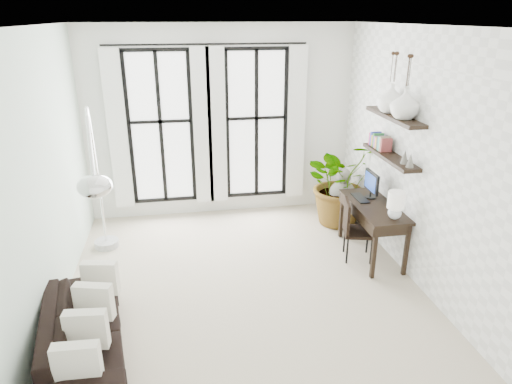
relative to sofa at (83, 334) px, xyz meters
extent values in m
plane|color=#C1B199|center=(1.80, 1.03, -0.28)|extent=(5.00, 5.00, 0.00)
plane|color=white|center=(1.80, 1.03, 2.92)|extent=(5.00, 5.00, 0.00)
plane|color=silver|center=(-0.45, 1.03, 1.32)|extent=(0.00, 5.00, 5.00)
plane|color=white|center=(4.05, 1.03, 1.32)|extent=(0.00, 5.00, 5.00)
plane|color=white|center=(1.80, 3.53, 1.32)|extent=(4.50, 0.00, 4.50)
cube|color=white|center=(0.80, 3.50, 1.27)|extent=(1.00, 0.02, 2.50)
cube|color=white|center=(0.12, 3.40, 1.27)|extent=(0.30, 0.04, 2.60)
cube|color=white|center=(1.48, 3.40, 1.27)|extent=(0.30, 0.04, 2.60)
cube|color=white|center=(2.40, 3.50, 1.27)|extent=(1.00, 0.02, 2.50)
cube|color=white|center=(1.72, 3.40, 1.27)|extent=(0.30, 0.04, 2.60)
cube|color=white|center=(3.08, 3.40, 1.27)|extent=(0.30, 0.04, 2.60)
cylinder|color=black|center=(1.60, 3.41, 2.60)|extent=(3.20, 0.03, 0.03)
cube|color=black|center=(3.91, 1.53, 1.22)|extent=(0.25, 1.30, 0.05)
cube|color=black|center=(3.91, 1.53, 1.77)|extent=(0.25, 1.30, 0.05)
cube|color=#CF3362|center=(3.91, 2.08, 1.33)|extent=(0.16, 0.04, 0.18)
cube|color=blue|center=(3.91, 2.04, 1.33)|extent=(0.16, 0.04, 0.18)
cube|color=orange|center=(3.91, 1.99, 1.33)|extent=(0.16, 0.03, 0.18)
cube|color=#2C863D|center=(3.91, 1.95, 1.33)|extent=(0.16, 0.03, 0.18)
cube|color=#A551BE|center=(3.91, 1.90, 1.33)|extent=(0.16, 0.03, 0.18)
cube|color=#F8AB37|center=(3.91, 1.86, 1.33)|extent=(0.16, 0.03, 0.18)
cube|color=#4B4B4B|center=(3.91, 1.81, 1.33)|extent=(0.16, 0.03, 0.18)
cube|color=#34B6A7|center=(3.91, 1.77, 1.33)|extent=(0.16, 0.03, 0.18)
cube|color=tan|center=(3.91, 1.72, 1.33)|extent=(0.16, 0.03, 0.18)
cube|color=brown|center=(3.91, 1.68, 1.33)|extent=(0.16, 0.03, 0.18)
cone|color=slate|center=(3.91, 1.13, 1.33)|extent=(0.10, 0.10, 0.18)
cone|color=slate|center=(3.91, 0.98, 1.33)|extent=(0.10, 0.10, 0.18)
imported|color=black|center=(0.00, 0.00, 0.00)|extent=(1.05, 2.02, 0.56)
cube|color=silver|center=(0.10, -0.70, 0.22)|extent=(0.40, 0.12, 0.40)
cube|color=silver|center=(0.10, -0.23, 0.22)|extent=(0.40, 0.12, 0.40)
cube|color=silver|center=(0.10, 0.23, 0.22)|extent=(0.40, 0.12, 0.40)
cube|color=silver|center=(0.10, 0.70, 0.22)|extent=(0.40, 0.12, 0.40)
imported|color=#2D7228|center=(3.70, 2.70, 0.44)|extent=(1.53, 1.40, 1.45)
cube|color=black|center=(3.75, 1.53, 0.50)|extent=(0.57, 1.35, 0.04)
cube|color=black|center=(3.73, 1.53, 0.40)|extent=(0.52, 1.28, 0.12)
cube|color=black|center=(3.52, 0.91, 0.10)|extent=(0.05, 0.05, 0.75)
cube|color=black|center=(3.98, 0.91, 0.10)|extent=(0.05, 0.05, 0.75)
cube|color=black|center=(3.52, 2.15, 0.10)|extent=(0.05, 0.05, 0.75)
cube|color=black|center=(3.98, 2.15, 0.10)|extent=(0.05, 0.05, 0.75)
cube|color=black|center=(3.80, 1.79, 0.77)|extent=(0.04, 0.42, 0.30)
cube|color=navy|center=(3.78, 1.79, 0.77)|extent=(0.00, 0.36, 0.24)
cube|color=black|center=(3.65, 1.79, 0.53)|extent=(0.15, 0.40, 0.02)
sphere|color=silver|center=(3.80, 1.01, 0.61)|extent=(0.18, 0.18, 0.18)
cylinder|color=white|center=(3.80, 1.01, 0.80)|extent=(0.22, 0.22, 0.22)
cube|color=black|center=(3.53, 1.47, 0.14)|extent=(0.50, 0.50, 0.05)
cube|color=black|center=(3.35, 1.51, 0.37)|extent=(0.13, 0.42, 0.47)
cylinder|color=black|center=(3.36, 1.30, -0.08)|extent=(0.03, 0.03, 0.39)
cylinder|color=black|center=(3.70, 1.30, -0.08)|extent=(0.03, 0.03, 0.39)
cylinder|color=black|center=(3.36, 1.64, -0.08)|extent=(0.03, 0.03, 0.39)
cylinder|color=black|center=(3.70, 1.64, -0.08)|extent=(0.03, 0.03, 0.39)
cylinder|color=silver|center=(-0.10, 2.46, -0.23)|extent=(0.36, 0.36, 0.10)
cylinder|color=silver|center=(-0.10, 2.46, 0.27)|extent=(0.04, 0.04, 1.00)
ellipsoid|color=silver|center=(0.30, 0.05, 1.57)|extent=(0.32, 0.32, 0.21)
cylinder|color=slate|center=(3.73, 2.73, -0.20)|extent=(0.52, 0.52, 0.16)
ellipsoid|color=slate|center=(3.73, 2.73, 0.16)|extent=(0.47, 0.47, 0.58)
sphere|color=slate|center=(3.73, 2.73, 0.53)|extent=(0.26, 0.26, 0.26)
imported|color=white|center=(3.91, 1.28, 1.99)|extent=(0.37, 0.37, 0.38)
imported|color=white|center=(3.91, 1.68, 1.99)|extent=(0.37, 0.37, 0.38)
camera|label=1|loc=(1.08, -4.04, 3.03)|focal=32.00mm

